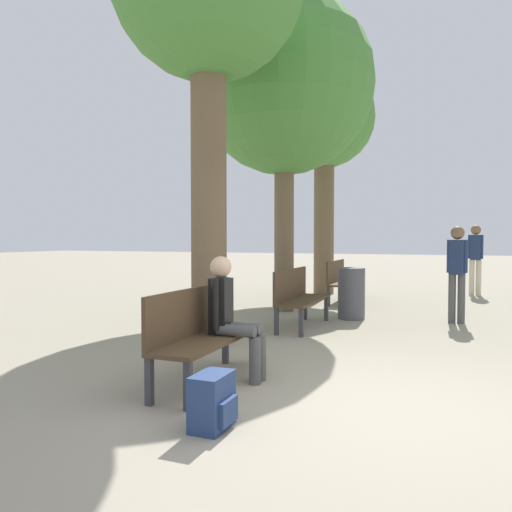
% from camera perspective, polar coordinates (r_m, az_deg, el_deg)
% --- Properties ---
extents(ground_plane, '(80.00, 80.00, 0.00)m').
position_cam_1_polar(ground_plane, '(4.48, 12.74, -16.48)').
color(ground_plane, gray).
extents(bench_row_0, '(0.46, 1.61, 0.92)m').
position_cam_1_polar(bench_row_0, '(4.97, -6.34, -8.29)').
color(bench_row_0, '#4C3823').
rests_on(bench_row_0, ground_plane).
extents(bench_row_1, '(0.46, 1.61, 0.92)m').
position_cam_1_polar(bench_row_1, '(7.99, 4.77, -4.35)').
color(bench_row_1, '#4C3823').
rests_on(bench_row_1, ground_plane).
extents(bench_row_2, '(0.46, 1.61, 0.92)m').
position_cam_1_polar(bench_row_2, '(11.16, 9.65, -2.54)').
color(bench_row_2, '#4C3823').
rests_on(bench_row_2, ground_plane).
extents(tree_row_1, '(3.44, 3.44, 6.09)m').
position_cam_1_polar(tree_row_1, '(10.14, 3.26, 18.78)').
color(tree_row_1, brown).
rests_on(tree_row_1, ground_plane).
extents(tree_row_2, '(2.53, 2.53, 5.72)m').
position_cam_1_polar(tree_row_2, '(13.13, 7.82, 14.79)').
color(tree_row_2, brown).
rests_on(tree_row_2, ground_plane).
extents(person_seated, '(0.57, 0.32, 1.24)m').
position_cam_1_polar(person_seated, '(5.03, -2.87, -6.60)').
color(person_seated, '#4C4C4C').
rests_on(person_seated, ground_plane).
extents(backpack, '(0.27, 0.37, 0.41)m').
position_cam_1_polar(backpack, '(3.88, -4.96, -16.24)').
color(backpack, navy).
rests_on(backpack, ground_plane).
extents(pedestrian_mid, '(0.35, 0.24, 1.74)m').
position_cam_1_polar(pedestrian_mid, '(13.46, 23.79, 0.09)').
color(pedestrian_mid, beige).
rests_on(pedestrian_mid, ground_plane).
extents(pedestrian_far, '(0.33, 0.25, 1.62)m').
position_cam_1_polar(pedestrian_far, '(8.93, 22.00, -1.25)').
color(pedestrian_far, '#4C4C4C').
rests_on(pedestrian_far, ground_plane).
extents(trash_bin, '(0.47, 0.47, 0.90)m').
position_cam_1_polar(trash_bin, '(8.93, 10.84, -4.22)').
color(trash_bin, '#4C4C51').
rests_on(trash_bin, ground_plane).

